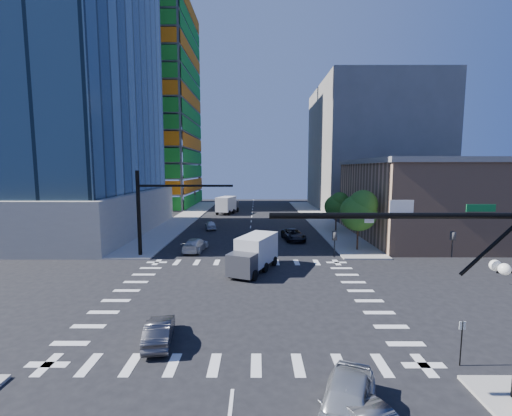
{
  "coord_description": "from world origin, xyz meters",
  "views": [
    {
      "loc": [
        1.04,
        -24.35,
        9.32
      ],
      "look_at": [
        0.94,
        8.0,
        5.61
      ],
      "focal_mm": 24.0,
      "sensor_mm": 36.0,
      "label": 1
    }
  ],
  "objects": [
    {
      "name": "commercial_building",
      "position": [
        25.0,
        22.0,
        5.31
      ],
      "size": [
        20.5,
        22.5,
        10.6
      ],
      "color": "tan",
      "rests_on": "ground"
    },
    {
      "name": "no_parking_sign",
      "position": [
        10.7,
        -9.0,
        1.38
      ],
      "size": [
        0.3,
        0.06,
        2.2
      ],
      "color": "black",
      "rests_on": "ground"
    },
    {
      "name": "construction_building",
      "position": [
        -27.41,
        61.93,
        24.61
      ],
      "size": [
        25.16,
        34.5,
        70.6
      ],
      "color": "slate",
      "rests_on": "ground"
    },
    {
      "name": "car_nb_near",
      "position": [
        4.31,
        -12.77,
        0.8
      ],
      "size": [
        3.56,
        5.07,
        1.6
      ],
      "primitive_type": "imported",
      "rotation": [
        0.0,
        0.0,
        -0.39
      ],
      "color": "#A1A5A9",
      "rests_on": "ground"
    },
    {
      "name": "sidewalk_nw",
      "position": [
        -12.5,
        40.0,
        0.07
      ],
      "size": [
        5.0,
        60.0,
        0.15
      ],
      "primitive_type": "cube",
      "color": "gray",
      "rests_on": "ground"
    },
    {
      "name": "box_truck_far",
      "position": [
        -5.09,
        46.95,
        1.58
      ],
      "size": [
        4.52,
        7.31,
        3.56
      ],
      "rotation": [
        0.0,
        0.0,
        2.88
      ],
      "color": "black",
      "rests_on": "ground"
    },
    {
      "name": "tree_north",
      "position": [
        12.93,
        25.9,
        3.99
      ],
      "size": [
        3.54,
        3.52,
        5.78
      ],
      "color": "#382316",
      "rests_on": "sidewalk_ne"
    },
    {
      "name": "ground",
      "position": [
        0.0,
        0.0,
        0.0
      ],
      "size": [
        160.0,
        160.0,
        0.0
      ],
      "primitive_type": "plane",
      "color": "black",
      "rests_on": "ground"
    },
    {
      "name": "car_sb_near",
      "position": [
        -5.96,
        13.72,
        0.73
      ],
      "size": [
        2.61,
        5.26,
        1.47
      ],
      "primitive_type": "imported",
      "rotation": [
        0.0,
        0.0,
        3.03
      ],
      "color": "silver",
      "rests_on": "ground"
    },
    {
      "name": "car_sb_cross",
      "position": [
        -4.23,
        -6.85,
        0.64
      ],
      "size": [
        1.92,
        4.02,
        1.27
      ],
      "primitive_type": "imported",
      "rotation": [
        0.0,
        0.0,
        3.29
      ],
      "color": "#414145",
      "rests_on": "ground"
    },
    {
      "name": "signal_mast_nw",
      "position": [
        -10.0,
        11.5,
        5.49
      ],
      "size": [
        10.2,
        0.4,
        9.0
      ],
      "color": "black",
      "rests_on": "sidewalk_nw"
    },
    {
      "name": "car_nb_far",
      "position": [
        5.81,
        19.71,
        0.73
      ],
      "size": [
        3.13,
        5.55,
        1.46
      ],
      "primitive_type": "imported",
      "rotation": [
        0.0,
        0.0,
        0.14
      ],
      "color": "black",
      "rests_on": "ground"
    },
    {
      "name": "tree_south",
      "position": [
        12.63,
        13.9,
        4.69
      ],
      "size": [
        4.16,
        4.16,
        6.82
      ],
      "color": "#382316",
      "rests_on": "sidewalk_ne"
    },
    {
      "name": "car_sb_mid",
      "position": [
        -6.15,
        27.77,
        0.66
      ],
      "size": [
        2.36,
        4.1,
        1.31
      ],
      "primitive_type": "imported",
      "rotation": [
        0.0,
        0.0,
        3.36
      ],
      "color": "silver",
      "rests_on": "ground"
    },
    {
      "name": "road_markings",
      "position": [
        0.0,
        0.0,
        0.01
      ],
      "size": [
        20.0,
        20.0,
        0.01
      ],
      "primitive_type": "cube",
      "color": "silver",
      "rests_on": "ground"
    },
    {
      "name": "sidewalk_ne",
      "position": [
        12.5,
        40.0,
        0.07
      ],
      "size": [
        5.0,
        60.0,
        0.15
      ],
      "primitive_type": "cube",
      "color": "gray",
      "rests_on": "ground"
    },
    {
      "name": "box_truck_near",
      "position": [
        0.65,
        5.98,
        1.41
      ],
      "size": [
        4.74,
        6.59,
        3.18
      ],
      "rotation": [
        0.0,
        0.0,
        -0.4
      ],
      "color": "black",
      "rests_on": "ground"
    },
    {
      "name": "bg_building_ne",
      "position": [
        27.0,
        55.0,
        14.0
      ],
      "size": [
        24.0,
        30.0,
        28.0
      ],
      "primitive_type": "cube",
      "color": "slate",
      "rests_on": "ground"
    },
    {
      "name": "signal_mast_se",
      "position": [
        10.6,
        -11.5,
        5.01
      ],
      "size": [
        10.51,
        2.48,
        9.0
      ],
      "color": "black",
      "rests_on": "sidewalk_se"
    }
  ]
}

